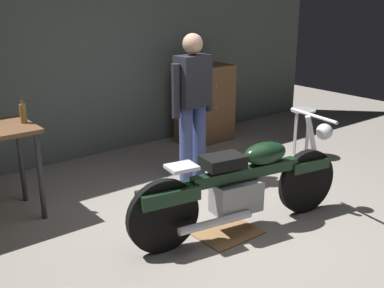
{
  "coord_description": "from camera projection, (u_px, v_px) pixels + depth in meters",
  "views": [
    {
      "loc": [
        -2.75,
        -2.78,
        2.08
      ],
      "look_at": [
        0.0,
        0.7,
        0.65
      ],
      "focal_mm": 44.16,
      "sensor_mm": 36.0,
      "label": 1
    }
  ],
  "objects": [
    {
      "name": "back_wall",
      "position": [
        89.0,
        36.0,
        5.95
      ],
      "size": [
        8.0,
        0.12,
        3.1
      ],
      "primitive_type": "cube",
      "color": "#56605B",
      "rests_on": "ground_plane"
    },
    {
      "name": "wooden_dresser",
      "position": [
        205.0,
        104.0,
        6.77
      ],
      "size": [
        0.8,
        0.47,
        1.1
      ],
      "color": "brown",
      "rests_on": "ground_plane"
    },
    {
      "name": "motorcycle",
      "position": [
        243.0,
        184.0,
        4.21
      ],
      "size": [
        2.17,
        0.68,
        1.0
      ],
      "rotation": [
        0.0,
        0.0,
        -0.16
      ],
      "color": "black",
      "rests_on": "ground_plane"
    },
    {
      "name": "person_standing",
      "position": [
        193.0,
        102.0,
        5.2
      ],
      "size": [
        0.57,
        0.24,
        1.67
      ],
      "rotation": [
        0.0,
        0.0,
        3.21
      ],
      "color": "#3F4D87",
      "rests_on": "ground_plane"
    },
    {
      "name": "bottle",
      "position": [
        23.0,
        113.0,
        4.44
      ],
      "size": [
        0.06,
        0.06,
        0.24
      ],
      "color": "olive",
      "rests_on": "workbench"
    },
    {
      "name": "drip_tray",
      "position": [
        228.0,
        233.0,
        4.26
      ],
      "size": [
        0.56,
        0.4,
        0.01
      ],
      "primitive_type": "cube",
      "color": "olive",
      "rests_on": "ground_plane"
    },
    {
      "name": "shop_stool",
      "position": [
        302.0,
        120.0,
        6.13
      ],
      "size": [
        0.32,
        0.32,
        0.64
      ],
      "color": "#B2B2B7",
      "rests_on": "ground_plane"
    },
    {
      "name": "ground_plane",
      "position": [
        239.0,
        230.0,
        4.34
      ],
      "size": [
        12.0,
        12.0,
        0.0
      ],
      "primitive_type": "plane",
      "color": "gray"
    }
  ]
}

